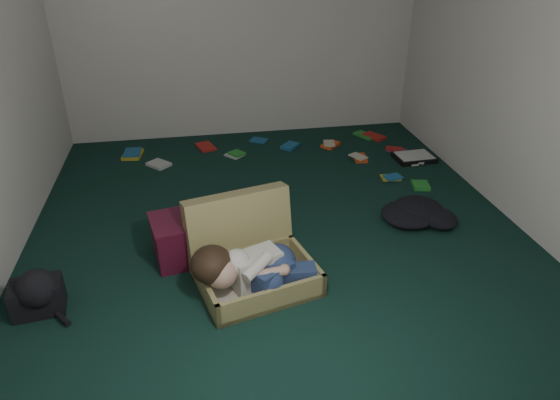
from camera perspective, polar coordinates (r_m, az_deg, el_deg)
name	(u,v)px	position (r m, az deg, el deg)	size (l,w,h in m)	color
floor	(277,228)	(4.16, -0.37, -3.26)	(4.50, 4.50, 0.00)	black
wall_back	(241,21)	(5.83, -4.51, 19.72)	(4.50, 4.50, 0.00)	white
wall_front	(398,250)	(1.64, 13.39, -5.55)	(4.50, 4.50, 0.00)	white
wall_right	(531,61)	(4.44, 26.78, 14.04)	(4.50, 4.50, 0.00)	white
suitcase	(249,256)	(3.54, -3.51, -6.40)	(0.93, 0.92, 0.57)	#A09458
person	(252,268)	(3.35, -3.18, -7.74)	(0.86, 0.43, 0.35)	silver
maroon_bin	(187,238)	(3.79, -10.58, -4.25)	(0.56, 0.48, 0.34)	#511025
backpack	(37,296)	(3.62, -26.01, -9.82)	(0.39, 0.31, 0.24)	black
clothing_pile	(417,212)	(4.40, 15.36, -1.28)	(0.48, 0.39, 0.15)	black
paper_tray	(414,157)	(5.58, 15.07, 4.73)	(0.42, 0.32, 0.06)	black
book_scatter	(309,153)	(5.54, 3.30, 5.35)	(3.20, 1.72, 0.02)	gold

